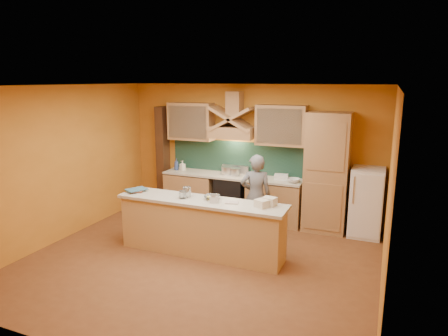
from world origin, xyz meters
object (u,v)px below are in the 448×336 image
at_px(stove, 232,197).
at_px(kitchen_scale, 214,199).
at_px(fridge, 366,202).
at_px(person, 256,196).
at_px(mixing_bowl, 212,197).

bearing_deg(stove, kitchen_scale, -76.73).
distance_m(fridge, person, 2.07).
relative_size(fridge, person, 0.83).
relative_size(stove, fridge, 0.69).
distance_m(person, kitchen_scale, 1.18).
relative_size(kitchen_scale, mixing_bowl, 0.51).
distance_m(person, mixing_bowl, 1.08).
bearing_deg(person, fridge, -176.44).
bearing_deg(mixing_bowl, person, 64.70).
xyz_separation_m(person, mixing_bowl, (-0.45, -0.96, 0.19)).
height_order(stove, kitchen_scale, kitchen_scale).
height_order(fridge, mixing_bowl, fridge).
xyz_separation_m(fridge, kitchen_scale, (-2.24, -1.94, 0.35)).
bearing_deg(person, kitchen_scale, 52.38).
relative_size(person, mixing_bowl, 6.04).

